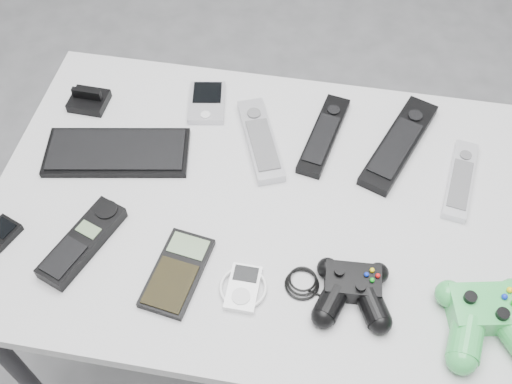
% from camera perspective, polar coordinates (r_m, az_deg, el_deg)
% --- Properties ---
extents(floor, '(3.50, 3.50, 0.00)m').
position_cam_1_polar(floor, '(1.77, -0.64, -12.40)').
color(floor, slate).
rests_on(floor, ground).
extents(desk, '(1.06, 0.68, 0.71)m').
position_cam_1_polar(desk, '(1.16, 1.71, -2.92)').
color(desk, '#AFAFB2').
rests_on(desk, floor).
extents(pda_keyboard, '(0.30, 0.16, 0.02)m').
position_cam_1_polar(pda_keyboard, '(1.21, -13.09, 3.76)').
color(pda_keyboard, black).
rests_on(pda_keyboard, desk).
extents(dock_bracket, '(0.08, 0.07, 0.04)m').
position_cam_1_polar(dock_bracket, '(1.31, -15.72, 8.68)').
color(dock_bracket, black).
rests_on(dock_bracket, desk).
extents(pda, '(0.09, 0.12, 0.02)m').
position_cam_1_polar(pda, '(1.27, -4.70, 8.53)').
color(pda, '#AEADB5').
rests_on(pda, desk).
extents(remote_silver_a, '(0.13, 0.22, 0.02)m').
position_cam_1_polar(remote_silver_a, '(1.19, 0.42, 5.04)').
color(remote_silver_a, '#AEADB5').
rests_on(remote_silver_a, desk).
extents(remote_black_a, '(0.09, 0.22, 0.02)m').
position_cam_1_polar(remote_black_a, '(1.21, 6.49, 5.47)').
color(remote_black_a, black).
rests_on(remote_black_a, desk).
extents(remote_black_b, '(0.15, 0.26, 0.02)m').
position_cam_1_polar(remote_black_b, '(1.22, 13.49, 4.54)').
color(remote_black_b, black).
rests_on(remote_black_b, desk).
extents(remote_silver_b, '(0.07, 0.19, 0.02)m').
position_cam_1_polar(remote_silver_b, '(1.20, 18.91, 1.15)').
color(remote_silver_b, silver).
rests_on(remote_silver_b, desk).
extents(cordless_handset, '(0.12, 0.19, 0.03)m').
position_cam_1_polar(cordless_handset, '(1.09, -16.20, -4.57)').
color(cordless_handset, black).
rests_on(cordless_handset, desk).
extents(calculator, '(0.10, 0.17, 0.02)m').
position_cam_1_polar(calculator, '(1.03, -7.51, -7.58)').
color(calculator, black).
rests_on(calculator, desk).
extents(mp3_player, '(0.08, 0.09, 0.02)m').
position_cam_1_polar(mp3_player, '(1.01, -1.23, -9.09)').
color(mp3_player, white).
rests_on(mp3_player, desk).
extents(controller_black, '(0.23, 0.15, 0.04)m').
position_cam_1_polar(controller_black, '(1.01, 9.18, -9.13)').
color(controller_black, black).
rests_on(controller_black, desk).
extents(controller_green, '(0.19, 0.20, 0.05)m').
position_cam_1_polar(controller_green, '(1.04, 21.28, -11.09)').
color(controller_green, '#258A3B').
rests_on(controller_green, desk).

